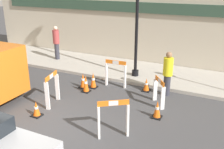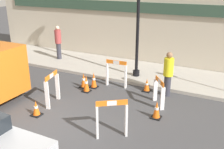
% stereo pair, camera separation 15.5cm
% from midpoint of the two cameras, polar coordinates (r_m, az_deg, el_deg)
% --- Properties ---
extents(ground_plane, '(60.00, 60.00, 0.00)m').
position_cam_midpoint_polar(ground_plane, '(7.85, -16.28, -12.20)').
color(ground_plane, '#424244').
extents(sidewalk_slab, '(18.00, 2.93, 0.13)m').
position_cam_midpoint_polar(sidewalk_slab, '(12.39, 2.15, 1.11)').
color(sidewalk_slab, '#ADA89E').
rests_on(sidewalk_slab, ground_plane).
extents(storefront_facade, '(18.00, 0.22, 5.50)m').
position_cam_midpoint_polar(storefront_facade, '(13.21, 5.10, 14.20)').
color(storefront_facade, '#BCB29E').
rests_on(storefront_facade, ground_plane).
extents(barricade_0, '(0.77, 0.61, 1.10)m').
position_cam_midpoint_polar(barricade_0, '(7.11, -0.34, -9.36)').
color(barricade_0, white).
rests_on(barricade_0, ground_plane).
extents(barricade_1, '(0.57, 0.70, 0.95)m').
position_cam_midpoint_polar(barricade_1, '(9.03, 9.72, -3.56)').
color(barricade_1, white).
rests_on(barricade_1, ground_plane).
extents(barricade_2, '(0.86, 0.18, 1.10)m').
position_cam_midpoint_polar(barricade_2, '(10.39, 0.37, 0.41)').
color(barricade_2, white).
rests_on(barricade_2, ground_plane).
extents(barricade_3, '(0.32, 0.85, 1.12)m').
position_cam_midpoint_polar(barricade_3, '(9.14, -13.37, -2.91)').
color(barricade_3, white).
rests_on(barricade_3, ground_plane).
extents(traffic_cone_0, '(0.30, 0.30, 0.60)m').
position_cam_midpoint_polar(traffic_cone_0, '(10.46, -6.74, -1.37)').
color(traffic_cone_0, black).
rests_on(traffic_cone_0, ground_plane).
extents(traffic_cone_1, '(0.30, 0.30, 0.52)m').
position_cam_midpoint_polar(traffic_cone_1, '(10.16, 7.05, -2.29)').
color(traffic_cone_1, black).
rests_on(traffic_cone_1, ground_plane).
extents(traffic_cone_2, '(0.30, 0.30, 0.67)m').
position_cam_midpoint_polar(traffic_cone_2, '(10.04, -6.16, -2.05)').
color(traffic_cone_2, black).
rests_on(traffic_cone_2, ground_plane).
extents(traffic_cone_3, '(0.30, 0.30, 0.58)m').
position_cam_midpoint_polar(traffic_cone_3, '(8.29, 9.28, -7.56)').
color(traffic_cone_3, black).
rests_on(traffic_cone_3, ground_plane).
extents(traffic_cone_4, '(0.30, 0.30, 0.63)m').
position_cam_midpoint_polar(traffic_cone_4, '(10.41, -4.54, -1.30)').
color(traffic_cone_4, black).
rests_on(traffic_cone_4, ground_plane).
extents(traffic_cone_5, '(0.30, 0.30, 0.50)m').
position_cam_midpoint_polar(traffic_cone_5, '(8.65, -16.64, -7.26)').
color(traffic_cone_5, black).
rests_on(traffic_cone_5, ground_plane).
extents(person_worker, '(0.50, 0.50, 1.67)m').
position_cam_midpoint_polar(person_worker, '(9.70, 11.59, 0.44)').
color(person_worker, '#33333D').
rests_on(person_worker, ground_plane).
extents(person_pedestrian, '(0.35, 0.35, 1.74)m').
position_cam_midpoint_polar(person_pedestrian, '(13.88, -12.35, 7.05)').
color(person_pedestrian, '#33333D').
rests_on(person_pedestrian, sidewalk_slab).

